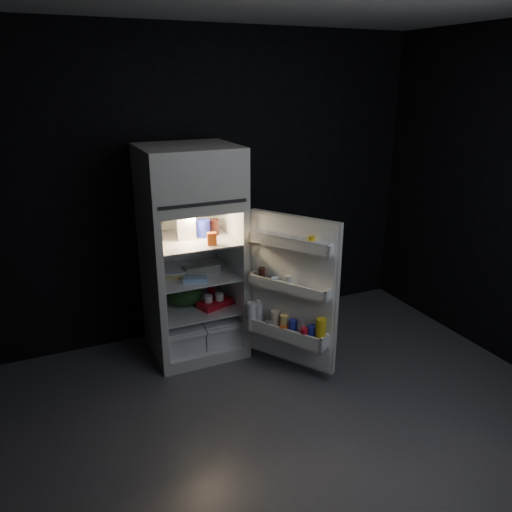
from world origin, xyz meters
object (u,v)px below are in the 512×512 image
milk_jug (186,224)px  egg_carton (202,269)px  refrigerator (191,245)px  fridge_door (291,295)px  yogurt_tray (215,303)px

milk_jug → egg_carton: 0.40m
refrigerator → egg_carton: bearing=-51.5°
fridge_door → milk_jug: bearing=132.0°
refrigerator → milk_jug: size_ratio=7.42×
fridge_door → yogurt_tray: fridge_door is taller
egg_carton → yogurt_tray: bearing=-31.5°
refrigerator → yogurt_tray: 0.54m
fridge_door → yogurt_tray: size_ratio=4.22×
fridge_door → milk_jug: size_ratio=5.08×
refrigerator → yogurt_tray: refrigerator is taller
refrigerator → fridge_door: refrigerator is taller
milk_jug → yogurt_tray: (0.19, -0.12, -0.69)m
refrigerator → egg_carton: 0.22m
refrigerator → egg_carton: refrigerator is taller
refrigerator → yogurt_tray: size_ratio=6.16×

